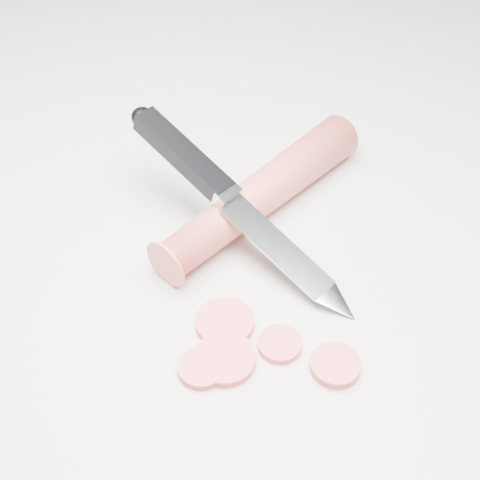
{
  "coord_description": "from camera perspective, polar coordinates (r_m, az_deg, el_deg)",
  "views": [
    {
      "loc": [
        -0.04,
        -0.33,
        0.37
      ],
      "look_at": [
        -0.02,
        0.02,
        0.02
      ],
      "focal_mm": 50.0,
      "sensor_mm": 36.0,
      "label": 1
    }
  ],
  "objects": [
    {
      "name": "carrot_slice_3",
      "position": [
        0.45,
        8.13,
        -10.54
      ],
      "size": [
        0.03,
        0.03,
        0.01
      ],
      "primitive_type": "cylinder",
      "color": "#EF5050",
      "rests_on": "ground"
    },
    {
      "name": "carrot_slice_0",
      "position": [
        0.44,
        -3.29,
        -10.85
      ],
      "size": [
        0.03,
        0.03,
        0.01
      ],
      "primitive_type": "cylinder",
      "color": "#EF5050",
      "rests_on": "ground"
    },
    {
      "name": "carrot_slice_2",
      "position": [
        0.45,
        -1.3,
        -10.11
      ],
      "size": [
        0.04,
        0.04,
        0.01
      ],
      "primitive_type": "cylinder",
      "color": "#EF5050",
      "rests_on": "ground"
    },
    {
      "name": "kitchen_knife",
      "position": [
        0.49,
        -0.02,
        3.03
      ],
      "size": [
        0.18,
        0.18,
        0.08
      ],
      "primitive_type": null,
      "color": "silver",
      "rests_on": "ground"
    },
    {
      "name": "carrot_slice_1",
      "position": [
        0.47,
        -1.3,
        -7.05
      ],
      "size": [
        0.04,
        0.04,
        0.01
      ],
      "primitive_type": "cylinder",
      "color": "#EF5050",
      "rests_on": "ground"
    },
    {
      "name": "ground",
      "position": [
        0.5,
        2.11,
        -2.97
      ],
      "size": [
        2.4,
        2.4,
        0.0
      ],
      "primitive_type": "plane",
      "color": "beige",
      "rests_on": "ground"
    },
    {
      "name": "carrot_slice_4",
      "position": [
        0.46,
        3.41,
        -8.87
      ],
      "size": [
        0.03,
        0.03,
        0.01
      ],
      "primitive_type": "cylinder",
      "color": "#EF5050",
      "rests_on": "ground"
    },
    {
      "name": "carrot",
      "position": [
        0.53,
        1.87,
        4.0
      ],
      "size": [
        0.17,
        0.17,
        0.03
      ],
      "primitive_type": "cylinder",
      "rotation": [
        1.57,
        0.0,
        -0.8
      ],
      "color": "#CC473D",
      "rests_on": "ground"
    }
  ]
}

